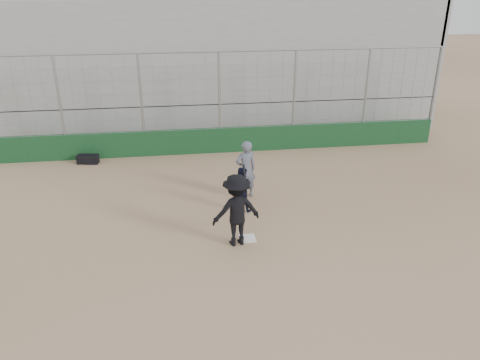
{
  "coord_description": "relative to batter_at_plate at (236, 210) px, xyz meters",
  "views": [
    {
      "loc": [
        -1.78,
        -10.93,
        6.58
      ],
      "look_at": [
        0.0,
        1.4,
        1.15
      ],
      "focal_mm": 35.0,
      "sensor_mm": 36.0,
      "label": 1
    }
  ],
  "objects": [
    {
      "name": "umpire",
      "position": [
        0.68,
        2.81,
        -0.13
      ],
      "size": [
        0.79,
        0.62,
        1.72
      ],
      "primitive_type": "imported",
      "rotation": [
        0.0,
        0.0,
        3.4
      ],
      "color": "#545B6A",
      "rests_on": "ground"
    },
    {
      "name": "home_plate",
      "position": [
        0.32,
        0.17,
        -0.98
      ],
      "size": [
        0.44,
        0.44,
        0.02
      ],
      "primitive_type": "cube",
      "color": "white",
      "rests_on": "ground"
    },
    {
      "name": "equipment_bag",
      "position": [
        -4.83,
        6.61,
        -0.82
      ],
      "size": [
        0.83,
        0.46,
        0.38
      ],
      "color": "black",
      "rests_on": "ground"
    },
    {
      "name": "catcher_crouched",
      "position": [
        0.4,
        1.89,
        -0.51
      ],
      "size": [
        0.85,
        0.77,
        0.98
      ],
      "color": "black",
      "rests_on": "ground"
    },
    {
      "name": "ground",
      "position": [
        0.32,
        0.17,
        -0.99
      ],
      "size": [
        90.0,
        90.0,
        0.0
      ],
      "primitive_type": "plane",
      "color": "#846247",
      "rests_on": "ground"
    },
    {
      "name": "bleachers",
      "position": [
        0.32,
        12.12,
        1.93
      ],
      "size": [
        20.25,
        6.7,
        6.98
      ],
      "color": "gray",
      "rests_on": "ground"
    },
    {
      "name": "batter_at_plate",
      "position": [
        0.0,
        0.0,
        0.0
      ],
      "size": [
        1.4,
        0.96,
        2.11
      ],
      "color": "black",
      "rests_on": "ground"
    },
    {
      "name": "backstop",
      "position": [
        0.32,
        7.17,
        -0.03
      ],
      "size": [
        18.1,
        0.25,
        4.04
      ],
      "color": "#12391C",
      "rests_on": "ground"
    }
  ]
}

